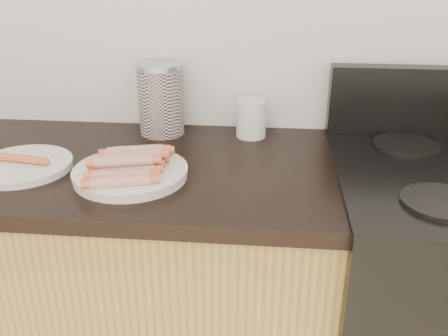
# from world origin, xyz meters

# --- Properties ---
(burner_near_left) EXTENTS (0.18, 0.18, 0.01)m
(burner_near_left) POSITION_xyz_m (0.61, 1.51, 0.92)
(burner_near_left) COLOR black
(burner_near_left) RESTS_ON stove
(burner_far_left) EXTENTS (0.18, 0.18, 0.01)m
(burner_far_left) POSITION_xyz_m (0.61, 1.84, 0.92)
(burner_far_left) COLOR black
(burner_far_left) RESTS_ON stove
(main_plate) EXTENTS (0.32, 0.32, 0.02)m
(main_plate) POSITION_xyz_m (-0.11, 1.60, 0.91)
(main_plate) COLOR silver
(main_plate) RESTS_ON counter_slab
(side_plate) EXTENTS (0.30, 0.30, 0.02)m
(side_plate) POSITION_xyz_m (-0.40, 1.62, 0.91)
(side_plate) COLOR white
(side_plate) RESTS_ON counter_slab
(hotdog_pile) EXTENTS (0.14, 0.24, 0.05)m
(hotdog_pile) POSITION_xyz_m (-0.11, 1.60, 0.94)
(hotdog_pile) COLOR #9D3525
(hotdog_pile) RESTS_ON main_plate
(plain_sausages) EXTENTS (0.14, 0.04, 0.02)m
(plain_sausages) POSITION_xyz_m (-0.40, 1.62, 0.93)
(plain_sausages) COLOR tan
(plain_sausages) RESTS_ON side_plate
(canister) EXTENTS (0.14, 0.14, 0.21)m
(canister) POSITION_xyz_m (-0.10, 1.92, 1.01)
(canister) COLOR white
(canister) RESTS_ON counter_slab
(mug) EXTENTS (0.09, 0.09, 0.11)m
(mug) POSITION_xyz_m (0.17, 1.92, 0.96)
(mug) COLOR white
(mug) RESTS_ON counter_slab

